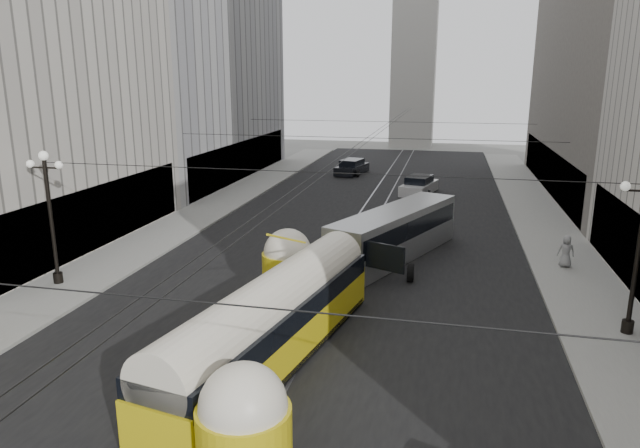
% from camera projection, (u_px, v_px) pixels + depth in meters
% --- Properties ---
extents(road, '(20.00, 85.00, 0.02)m').
position_uv_depth(road, '(362.00, 226.00, 38.58)').
color(road, black).
rests_on(road, ground).
extents(sidewalk_left, '(4.00, 72.00, 0.15)m').
position_uv_depth(sidewalk_left, '(216.00, 205.00, 44.43)').
color(sidewalk_left, gray).
rests_on(sidewalk_left, ground).
extents(sidewalk_right, '(4.00, 72.00, 0.15)m').
position_uv_depth(sidewalk_right, '(542.00, 222.00, 39.30)').
color(sidewalk_right, gray).
rests_on(sidewalk_right, ground).
extents(rail_left, '(0.12, 85.00, 0.04)m').
position_uv_depth(rail_left, '(351.00, 225.00, 38.74)').
color(rail_left, gray).
rests_on(rail_left, ground).
extents(rail_right, '(0.12, 85.00, 0.04)m').
position_uv_depth(rail_right, '(373.00, 227.00, 38.42)').
color(rail_right, gray).
rests_on(rail_right, ground).
extents(building_left_far, '(12.60, 28.60, 28.60)m').
position_uv_depth(building_left_far, '(180.00, 28.00, 53.91)').
color(building_left_far, '#999999').
rests_on(building_left_far, ground).
extents(distant_tower, '(6.00, 6.00, 31.36)m').
position_uv_depth(distant_tower, '(415.00, 39.00, 79.70)').
color(distant_tower, '#B2AFA8').
rests_on(distant_tower, ground).
extents(lamppost_left_mid, '(1.86, 0.44, 6.37)m').
position_uv_depth(lamppost_left_mid, '(50.00, 210.00, 26.64)').
color(lamppost_left_mid, black).
rests_on(lamppost_left_mid, sidewalk_left).
extents(lamppost_right_mid, '(1.86, 0.44, 6.37)m').
position_uv_depth(lamppost_right_mid, '(639.00, 244.00, 21.26)').
color(lamppost_right_mid, black).
rests_on(lamppost_right_mid, sidewalk_right).
extents(catenary, '(25.00, 72.00, 0.23)m').
position_uv_depth(catenary, '(363.00, 140.00, 36.13)').
color(catenary, black).
rests_on(catenary, ground).
extents(streetcar, '(4.71, 14.69, 3.25)m').
position_uv_depth(streetcar, '(273.00, 320.00, 19.80)').
color(streetcar, gold).
rests_on(streetcar, ground).
extents(city_bus, '(6.33, 11.29, 2.77)m').
position_uv_depth(city_bus, '(395.00, 232.00, 31.43)').
color(city_bus, gray).
rests_on(city_bus, ground).
extents(sedan_white_far, '(3.19, 5.34, 1.58)m').
position_uv_depth(sedan_white_far, '(419.00, 186.00, 49.00)').
color(sedan_white_far, silver).
rests_on(sedan_white_far, ground).
extents(sedan_dark_far, '(3.03, 5.28, 1.57)m').
position_uv_depth(sedan_dark_far, '(352.00, 167.00, 58.97)').
color(sedan_dark_far, black).
rests_on(sedan_dark_far, ground).
extents(pedestrian_sidewalk_right, '(0.84, 0.53, 1.70)m').
position_uv_depth(pedestrian_sidewalk_right, '(566.00, 251.00, 29.62)').
color(pedestrian_sidewalk_right, gray).
rests_on(pedestrian_sidewalk_right, sidewalk_right).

